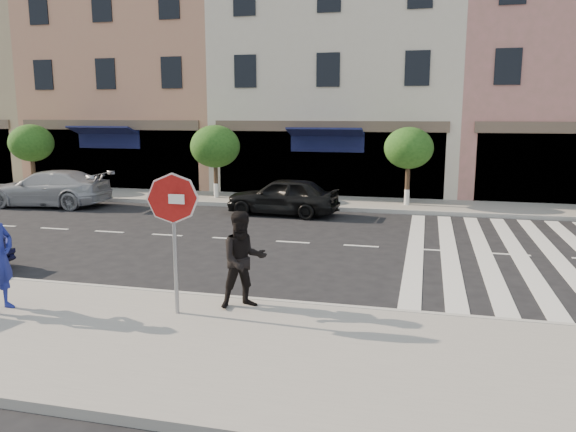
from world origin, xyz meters
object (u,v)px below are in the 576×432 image
(walker, at_px, (243,260))
(car_far_left, at_px, (48,188))
(stop_sign, at_px, (173,213))
(car_far_mid, at_px, (283,196))

(walker, bearing_deg, car_far_left, 106.87)
(walker, distance_m, car_far_left, 15.18)
(walker, relative_size, car_far_left, 0.36)
(stop_sign, relative_size, walker, 1.41)
(car_far_mid, bearing_deg, car_far_left, -83.83)
(stop_sign, height_order, car_far_mid, stop_sign)
(stop_sign, xyz_separation_m, car_far_mid, (-0.81, 10.85, -1.31))
(stop_sign, bearing_deg, car_far_mid, 94.81)
(stop_sign, xyz_separation_m, walker, (1.08, 0.62, -0.95))
(car_far_left, relative_size, car_far_mid, 1.22)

